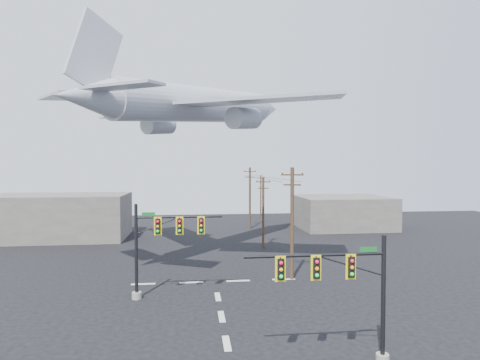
{
  "coord_description": "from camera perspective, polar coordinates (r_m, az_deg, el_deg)",
  "views": [
    {
      "loc": [
        -1.84,
        -21.92,
        9.89
      ],
      "look_at": [
        1.34,
        5.0,
        8.94
      ],
      "focal_mm": 30.0,
      "sensor_mm": 36.0,
      "label": 1
    }
  ],
  "objects": [
    {
      "name": "ground",
      "position": [
        24.12,
        -1.91,
        -22.21
      ],
      "size": [
        120.0,
        120.0,
        0.0
      ],
      "primitive_type": "plane",
      "color": "black",
      "rests_on": "ground"
    },
    {
      "name": "signal_mast_far",
      "position": [
        30.8,
        -11.56,
        -9.06
      ],
      "size": [
        6.74,
        0.78,
        7.09
      ],
      "color": "gray",
      "rests_on": "ground"
    },
    {
      "name": "building_left",
      "position": [
        60.14,
        -24.34,
        -4.76
      ],
      "size": [
        18.0,
        10.0,
        6.0
      ],
      "primitive_type": "cube",
      "color": "slate",
      "rests_on": "ground"
    },
    {
      "name": "utility_pole_b",
      "position": [
        48.58,
        3.31,
        -4.4
      ],
      "size": [
        1.73,
        0.41,
        8.56
      ],
      "rotation": [
        0.0,
        0.0,
        -0.17
      ],
      "color": "#48341F",
      "rests_on": "ground"
    },
    {
      "name": "signal_mast_near",
      "position": [
        21.13,
        15.25,
        -15.09
      ],
      "size": [
        7.35,
        0.71,
        6.47
      ],
      "color": "gray",
      "rests_on": "ground"
    },
    {
      "name": "utility_pole_c",
      "position": [
        63.36,
        1.42,
        -2.37
      ],
      "size": [
        1.87,
        0.91,
        9.68
      ],
      "rotation": [
        0.0,
        0.0,
        -0.41
      ],
      "color": "#48341F",
      "rests_on": "ground"
    },
    {
      "name": "lane_markings",
      "position": [
        29.04,
        -2.84,
        -17.89
      ],
      "size": [
        14.0,
        21.2,
        0.01
      ],
      "color": "beige",
      "rests_on": "ground"
    },
    {
      "name": "utility_pole_a",
      "position": [
        35.31,
        7.42,
        -5.79
      ],
      "size": [
        1.86,
        0.87,
        9.78
      ],
      "rotation": [
        0.0,
        0.0,
        -0.39
      ],
      "color": "#48341F",
      "rests_on": "ground"
    },
    {
      "name": "power_lines",
      "position": [
        57.12,
        2.88,
        0.48
      ],
      "size": [
        6.5,
        44.37,
        0.32
      ],
      "color": "black"
    },
    {
      "name": "airliner",
      "position": [
        42.93,
        -5.69,
        10.52
      ],
      "size": [
        27.14,
        28.85,
        8.68
      ],
      "rotation": [
        0.0,
        -0.09,
        0.87
      ],
      "color": "#A6AAB2"
    },
    {
      "name": "building_right",
      "position": [
        66.76,
        14.28,
        -4.42
      ],
      "size": [
        14.0,
        12.0,
        5.0
      ],
      "primitive_type": "cube",
      "color": "slate",
      "rests_on": "ground"
    },
    {
      "name": "utility_pole_d",
      "position": [
        79.63,
        2.97,
        -2.08
      ],
      "size": [
        1.67,
        0.33,
        8.07
      ],
      "rotation": [
        0.0,
        0.0,
        0.13
      ],
      "color": "#48341F",
      "rests_on": "ground"
    }
  ]
}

